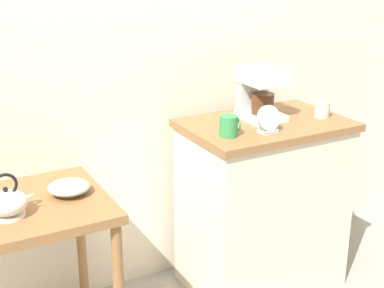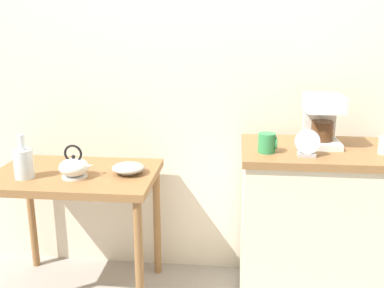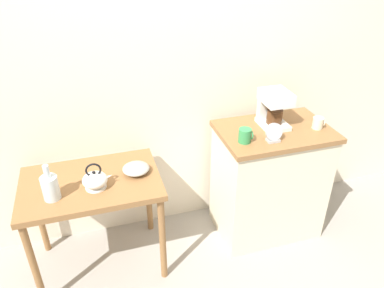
{
  "view_description": "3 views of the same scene",
  "coord_description": "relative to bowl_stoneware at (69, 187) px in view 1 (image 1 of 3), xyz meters",
  "views": [
    {
      "loc": [
        -0.86,
        -2.11,
        1.7
      ],
      "look_at": [
        0.23,
        -0.1,
        0.89
      ],
      "focal_mm": 52.21,
      "sensor_mm": 36.0,
      "label": 1
    },
    {
      "loc": [
        0.26,
        -2.15,
        1.49
      ],
      "look_at": [
        0.05,
        -0.1,
        0.93
      ],
      "focal_mm": 40.67,
      "sensor_mm": 36.0,
      "label": 2
    },
    {
      "loc": [
        -0.52,
        -2.01,
        2.12
      ],
      "look_at": [
        0.08,
        -0.02,
        0.89
      ],
      "focal_mm": 34.47,
      "sensor_mm": 36.0,
      "label": 3
    }
  ],
  "objects": [
    {
      "name": "mug_small_cream",
      "position": [
        1.28,
        -0.06,
        0.18
      ],
      "size": [
        0.08,
        0.07,
        0.08
      ],
      "color": "beige",
      "rests_on": "kitchen_counter"
    },
    {
      "name": "teakettle",
      "position": [
        -0.26,
        -0.09,
        0.02
      ],
      "size": [
        0.19,
        0.15,
        0.18
      ],
      "color": "white",
      "rests_on": "wooden_table"
    },
    {
      "name": "coffee_maker",
      "position": [
        1.0,
        0.08,
        0.28
      ],
      "size": [
        0.18,
        0.22,
        0.26
      ],
      "color": "white",
      "rests_on": "kitchen_counter"
    },
    {
      "name": "mug_tall_green",
      "position": [
        0.71,
        -0.09,
        0.18
      ],
      "size": [
        0.09,
        0.08,
        0.09
      ],
      "color": "#338C4C",
      "rests_on": "kitchen_counter"
    },
    {
      "name": "back_wall",
      "position": [
        0.4,
        0.39,
        0.64
      ],
      "size": [
        4.4,
        0.1,
        2.8
      ],
      "primitive_type": "cube",
      "color": "beige",
      "rests_on": "ground_plane"
    },
    {
      "name": "bowl_stoneware",
      "position": [
        0.0,
        0.0,
        0.0
      ],
      "size": [
        0.17,
        0.17,
        0.06
      ],
      "color": "#9E998C",
      "rests_on": "wooden_table"
    },
    {
      "name": "kitchen_counter",
      "position": [
        0.99,
        0.0,
        -0.31
      ],
      "size": [
        0.79,
        0.53,
        0.9
      ],
      "color": "beige",
      "rests_on": "ground_plane"
    },
    {
      "name": "table_clock",
      "position": [
        0.89,
        -0.14,
        0.19
      ],
      "size": [
        0.12,
        0.06,
        0.13
      ],
      "color": "#B2B5BA",
      "rests_on": "kitchen_counter"
    }
  ]
}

